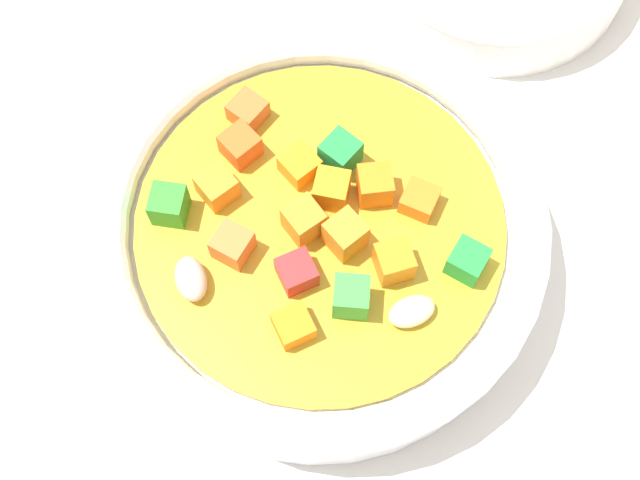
{
  "coord_description": "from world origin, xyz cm",
  "views": [
    {
      "loc": [
        14.61,
        -5.12,
        40.18
      ],
      "look_at": [
        0.0,
        0.0,
        2.41
      ],
      "focal_mm": 47.87,
      "sensor_mm": 36.0,
      "label": 1
    }
  ],
  "objects": [
    {
      "name": "soup_bowl_main",
      "position": [
        0.0,
        -0.01,
        2.95
      ],
      "size": [
        21.07,
        21.07,
        6.22
      ],
      "color": "white",
      "rests_on": "ground_plane"
    },
    {
      "name": "ground_plane",
      "position": [
        0.0,
        0.0,
        -1.0
      ],
      "size": [
        140.0,
        140.0,
        2.0
      ],
      "primitive_type": "cube",
      "color": "silver"
    }
  ]
}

